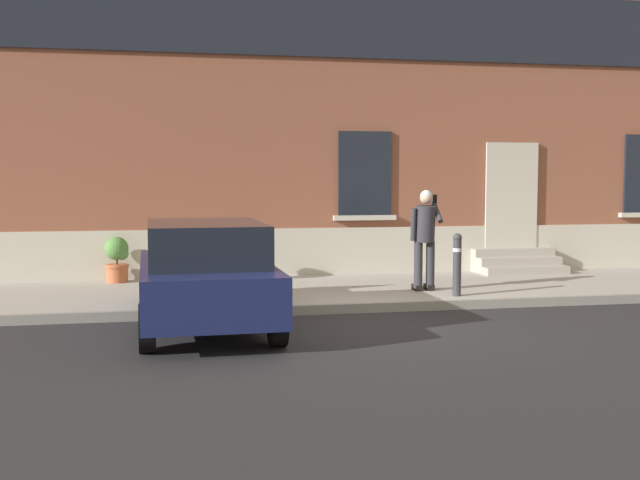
% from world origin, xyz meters
% --- Properties ---
extents(ground_plane, '(80.00, 80.00, 0.00)m').
position_xyz_m(ground_plane, '(0.00, 0.00, 0.00)').
color(ground_plane, '#232326').
extents(sidewalk, '(24.00, 3.60, 0.15)m').
position_xyz_m(sidewalk, '(0.00, 2.80, 0.07)').
color(sidewalk, '#99968E').
rests_on(sidewalk, ground).
extents(curb_edge, '(24.00, 0.12, 0.15)m').
position_xyz_m(curb_edge, '(0.00, 0.94, 0.07)').
color(curb_edge, gray).
rests_on(curb_edge, ground).
extents(building_facade, '(24.00, 1.52, 7.50)m').
position_xyz_m(building_facade, '(0.01, 5.29, 3.73)').
color(building_facade, brown).
rests_on(building_facade, ground).
extents(entrance_stoop, '(1.79, 0.96, 0.48)m').
position_xyz_m(entrance_stoop, '(4.34, 4.23, 0.34)').
color(entrance_stoop, '#9E998E').
rests_on(entrance_stoop, sidewalk).
extents(hatchback_car_navy, '(1.86, 4.10, 1.50)m').
position_xyz_m(hatchback_car_navy, '(-2.33, 0.14, 0.79)').
color(hatchback_car_navy, '#161E4C').
rests_on(hatchback_car_navy, ground).
extents(bollard_near_person, '(0.15, 0.15, 1.04)m').
position_xyz_m(bollard_near_person, '(1.88, 1.35, 0.71)').
color(bollard_near_person, '#333338').
rests_on(bollard_near_person, sidewalk).
extents(bollard_far_left, '(0.15, 0.15, 1.04)m').
position_xyz_m(bollard_far_left, '(-2.54, 1.35, 0.71)').
color(bollard_far_left, '#333338').
rests_on(bollard_far_left, sidewalk).
extents(person_on_phone, '(0.51, 0.47, 1.75)m').
position_xyz_m(person_on_phone, '(1.55, 2.02, 1.15)').
color(person_on_phone, '#2D2D33').
rests_on(person_on_phone, sidewalk).
extents(planter_terracotta, '(0.44, 0.44, 0.86)m').
position_xyz_m(planter_terracotta, '(-3.75, 4.23, 0.61)').
color(planter_terracotta, '#B25B38').
rests_on(planter_terracotta, sidewalk).
extents(planter_cream, '(0.44, 0.44, 0.86)m').
position_xyz_m(planter_cream, '(-1.49, 3.90, 0.61)').
color(planter_cream, beige).
rests_on(planter_cream, sidewalk).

